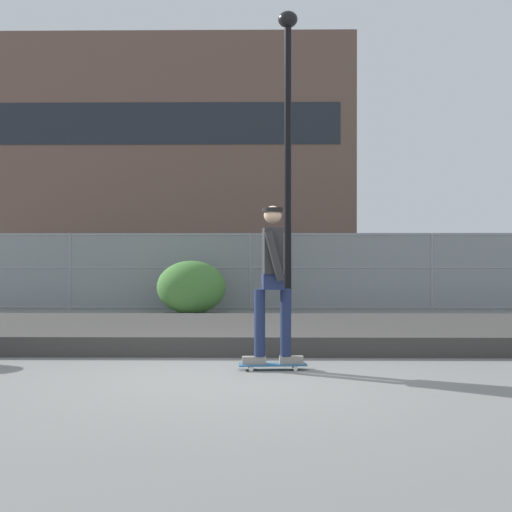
% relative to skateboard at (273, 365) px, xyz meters
% --- Properties ---
extents(ground_plane, '(120.00, 120.00, 0.00)m').
position_rel_skateboard_xyz_m(ground_plane, '(-0.44, -0.46, -0.06)').
color(ground_plane, slate).
extents(gravel_berm, '(14.54, 3.43, 0.27)m').
position_rel_skateboard_xyz_m(gravel_berm, '(-0.44, 2.59, 0.08)').
color(gravel_berm, '#3D3A38').
rests_on(gravel_berm, ground_plane).
extents(skateboard, '(0.81, 0.26, 0.07)m').
position_rel_skateboard_xyz_m(skateboard, '(0.00, 0.00, 0.00)').
color(skateboard, '#2D608C').
rests_on(skateboard, ground_plane).
extents(skater, '(0.73, 0.59, 1.86)m').
position_rel_skateboard_xyz_m(skater, '(0.00, 0.00, 1.08)').
color(skater, gray).
rests_on(skater, skateboard).
extents(chain_fence, '(17.49, 0.06, 1.85)m').
position_rel_skateboard_xyz_m(chain_fence, '(-0.44, 8.06, 0.87)').
color(chain_fence, gray).
rests_on(chain_fence, ground_plane).
extents(street_lamp, '(0.44, 0.44, 6.81)m').
position_rel_skateboard_xyz_m(street_lamp, '(0.43, 7.08, 4.18)').
color(street_lamp, black).
rests_on(street_lamp, ground_plane).
extents(parked_car_near, '(4.48, 2.11, 1.66)m').
position_rel_skateboard_xyz_m(parked_car_near, '(-2.91, 11.02, 0.78)').
color(parked_car_near, black).
rests_on(parked_car_near, ground_plane).
extents(library_building, '(24.64, 15.41, 14.64)m').
position_rel_skateboard_xyz_m(library_building, '(-6.91, 39.11, 7.27)').
color(library_building, brown).
rests_on(library_building, ground_plane).
extents(shrub_left, '(1.55, 1.27, 1.20)m').
position_rel_skateboard_xyz_m(shrub_left, '(-1.74, 7.03, 0.54)').
color(shrub_left, '#477F38').
rests_on(shrub_left, ground_plane).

